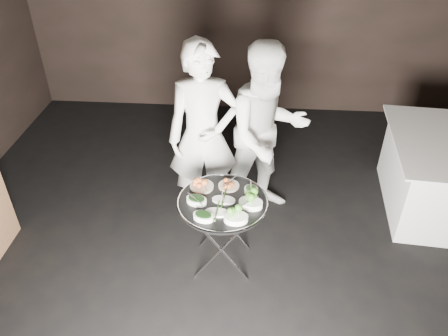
# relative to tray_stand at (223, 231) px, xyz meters

# --- Properties ---
(floor) EXTENTS (6.00, 7.00, 0.05)m
(floor) POSITION_rel_tray_stand_xyz_m (0.13, -0.41, -0.42)
(floor) COLOR black
(floor) RESTS_ON ground
(wall_back) EXTENTS (6.00, 0.05, 3.00)m
(wall_back) POSITION_rel_tray_stand_xyz_m (0.13, 3.12, 1.10)
(wall_back) COLOR black
(wall_back) RESTS_ON floor
(tray_stand) EXTENTS (0.48, 0.41, 0.70)m
(tray_stand) POSITION_rel_tray_stand_xyz_m (0.00, 0.00, 0.00)
(tray_stand) COLOR silver
(tray_stand) RESTS_ON floor
(serving_tray) EXTENTS (0.75, 0.75, 0.04)m
(serving_tray) POSITION_rel_tray_stand_xyz_m (0.00, 0.00, 0.32)
(serving_tray) COLOR black
(serving_tray) RESTS_ON tray_stand
(potato_plate_a) EXTENTS (0.20, 0.20, 0.07)m
(potato_plate_a) POSITION_rel_tray_stand_xyz_m (-0.19, 0.17, 0.36)
(potato_plate_a) COLOR beige
(potato_plate_a) RESTS_ON serving_tray
(potato_plate_b) EXTENTS (0.18, 0.18, 0.07)m
(potato_plate_b) POSITION_rel_tray_stand_xyz_m (0.04, 0.20, 0.36)
(potato_plate_b) COLOR beige
(potato_plate_b) RESTS_ON serving_tray
(greens_bowl) EXTENTS (0.12, 0.12, 0.07)m
(greens_bowl) POSITION_rel_tray_stand_xyz_m (0.23, 0.13, 0.36)
(greens_bowl) COLOR white
(greens_bowl) RESTS_ON serving_tray
(asparagus_plate_a) EXTENTS (0.20, 0.12, 0.04)m
(asparagus_plate_a) POSITION_rel_tray_stand_xyz_m (0.01, 0.00, 0.35)
(asparagus_plate_a) COLOR white
(asparagus_plate_a) RESTS_ON serving_tray
(asparagus_plate_b) EXTENTS (0.20, 0.12, 0.04)m
(asparagus_plate_b) POSITION_rel_tray_stand_xyz_m (-0.03, -0.16, 0.35)
(asparagus_plate_b) COLOR white
(asparagus_plate_b) RESTS_ON serving_tray
(spinach_bowl_a) EXTENTS (0.20, 0.16, 0.07)m
(spinach_bowl_a) POSITION_rel_tray_stand_xyz_m (-0.21, -0.04, 0.36)
(spinach_bowl_a) COLOR white
(spinach_bowl_a) RESTS_ON serving_tray
(spinach_bowl_b) EXTENTS (0.19, 0.15, 0.07)m
(spinach_bowl_b) POSITION_rel_tray_stand_xyz_m (-0.13, -0.23, 0.36)
(spinach_bowl_b) COLOR white
(spinach_bowl_b) RESTS_ON serving_tray
(broccoli_bowl_a) EXTENTS (0.22, 0.17, 0.08)m
(broccoli_bowl_a) POSITION_rel_tray_stand_xyz_m (0.23, -0.04, 0.36)
(broccoli_bowl_a) COLOR white
(broccoli_bowl_a) RESTS_ON serving_tray
(broccoli_bowl_b) EXTENTS (0.20, 0.15, 0.08)m
(broccoli_bowl_b) POSITION_rel_tray_stand_xyz_m (0.12, -0.23, 0.36)
(broccoli_bowl_b) COLOR white
(broccoli_bowl_b) RESTS_ON serving_tray
(serving_utensils) EXTENTS (0.59, 0.42, 0.01)m
(serving_utensils) POSITION_rel_tray_stand_xyz_m (0.02, 0.07, 0.38)
(serving_utensils) COLOR silver
(serving_utensils) RESTS_ON serving_tray
(waiter_left) EXTENTS (0.73, 0.55, 1.82)m
(waiter_left) POSITION_rel_tray_stand_xyz_m (-0.23, 0.70, 0.51)
(waiter_left) COLOR silver
(waiter_left) RESTS_ON floor
(waiter_right) EXTENTS (1.07, 0.98, 1.78)m
(waiter_right) POSITION_rel_tray_stand_xyz_m (0.35, 0.82, 0.50)
(waiter_right) COLOR silver
(waiter_right) RESTS_ON floor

